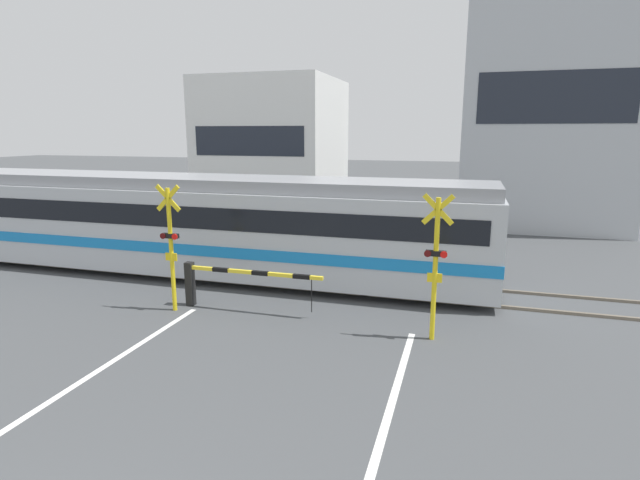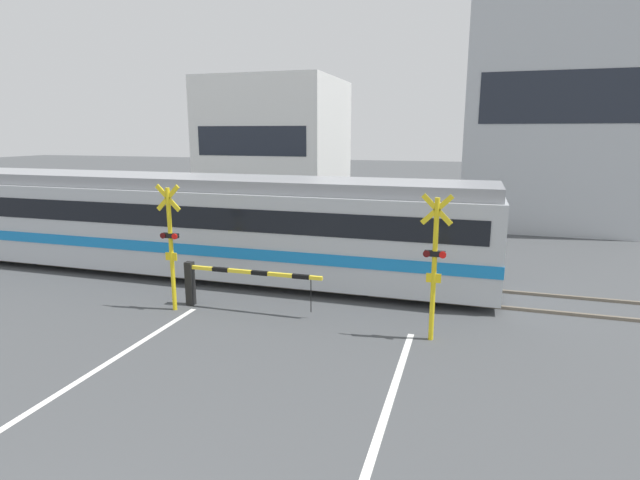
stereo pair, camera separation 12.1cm
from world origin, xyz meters
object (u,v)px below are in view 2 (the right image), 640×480
(crossing_signal_right, at_px, (434,261))
(pedestrian, at_px, (367,221))
(commuter_train, at_px, (192,222))
(crossing_barrier_near, at_px, (221,278))
(crossing_signal_left, at_px, (171,242))
(crossing_barrier_far, at_px, (413,244))

(crossing_signal_right, bearing_deg, pedestrian, 110.57)
(commuter_train, distance_m, crossing_signal_right, 8.56)
(crossing_barrier_near, distance_m, crossing_signal_left, 1.57)
(crossing_barrier_near, bearing_deg, crossing_signal_right, -4.91)
(commuter_train, relative_size, pedestrian, 10.78)
(commuter_train, height_order, crossing_signal_right, crossing_signal_right)
(crossing_signal_left, bearing_deg, crossing_barrier_far, 47.95)
(crossing_barrier_far, bearing_deg, crossing_signal_right, -79.37)
(crossing_barrier_near, bearing_deg, pedestrian, 75.65)
(crossing_signal_left, xyz_separation_m, pedestrian, (3.25, 8.76, -0.78))
(commuter_train, relative_size, crossing_signal_left, 5.81)
(commuter_train, height_order, crossing_barrier_near, commuter_train)
(crossing_signal_left, relative_size, crossing_signal_right, 1.00)
(crossing_barrier_far, bearing_deg, commuter_train, -158.17)
(crossing_barrier_far, distance_m, crossing_signal_right, 6.18)
(pedestrian, bearing_deg, crossing_signal_left, -110.34)
(crossing_barrier_far, relative_size, crossing_signal_right, 1.16)
(crossing_signal_right, height_order, pedestrian, crossing_signal_right)
(commuter_train, xyz_separation_m, crossing_signal_right, (7.91, -3.28, 0.10))
(commuter_train, distance_m, crossing_signal_left, 3.56)
(crossing_barrier_near, relative_size, pedestrian, 2.14)
(commuter_train, xyz_separation_m, crossing_barrier_far, (6.78, 2.72, -0.89))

